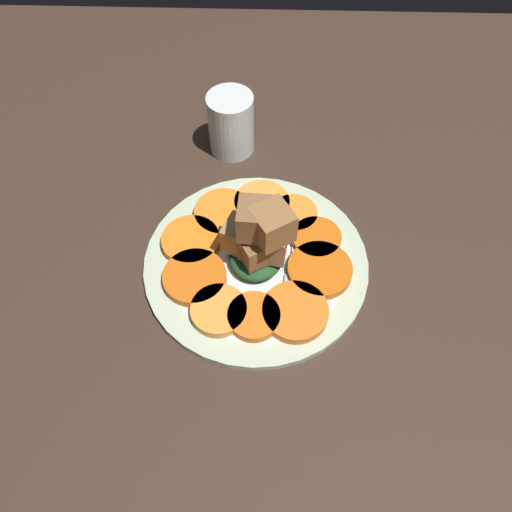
{
  "coord_description": "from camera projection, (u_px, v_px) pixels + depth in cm",
  "views": [
    {
      "loc": [
        -35.08,
        -1.07,
        56.4
      ],
      "look_at": [
        0.0,
        0.0,
        4.1
      ],
      "focal_mm": 35.0,
      "sensor_mm": 36.0,
      "label": 1
    }
  ],
  "objects": [
    {
      "name": "fork",
      "position": [
        295.0,
        259.0,
        0.64
      ],
      "size": [
        18.68,
        3.31,
        0.4
      ],
      "rotation": [
        0.0,
        0.0,
        -0.09
      ],
      "color": "#B2B2B7",
      "rests_on": "plate"
    },
    {
      "name": "carrot_slice_6",
      "position": [
        294.0,
        214.0,
        0.67
      ],
      "size": [
        6.26,
        6.26,
        1.22
      ],
      "primitive_type": "cylinder",
      "color": "orange",
      "rests_on": "plate"
    },
    {
      "name": "center_pile",
      "position": [
        259.0,
        239.0,
        0.6
      ],
      "size": [
        7.72,
        9.15,
        10.62
      ],
      "color": "#1E4723",
      "rests_on": "plate"
    },
    {
      "name": "carrot_slice_8",
      "position": [
        223.0,
        213.0,
        0.67
      ],
      "size": [
        7.87,
        7.87,
        1.22
      ],
      "primitive_type": "cylinder",
      "color": "orange",
      "rests_on": "plate"
    },
    {
      "name": "carrot_slice_2",
      "position": [
        251.0,
        316.0,
        0.59
      ],
      "size": [
        6.29,
        6.29,
        1.22
      ],
      "primitive_type": "cylinder",
      "color": "orange",
      "rests_on": "plate"
    },
    {
      "name": "carrot_slice_0",
      "position": [
        195.0,
        277.0,
        0.62
      ],
      "size": [
        7.91,
        7.91,
        1.22
      ],
      "primitive_type": "cylinder",
      "color": "#D76215",
      "rests_on": "plate"
    },
    {
      "name": "carrot_slice_1",
      "position": [
        219.0,
        310.0,
        0.59
      ],
      "size": [
        6.75,
        6.75,
        1.22
      ],
      "primitive_type": "cylinder",
      "color": "orange",
      "rests_on": "plate"
    },
    {
      "name": "table_slab",
      "position": [
        256.0,
        269.0,
        0.66
      ],
      "size": [
        120.0,
        120.0,
        2.0
      ],
      "primitive_type": "cube",
      "color": "#38281E",
      "rests_on": "ground"
    },
    {
      "name": "plate",
      "position": [
        256.0,
        263.0,
        0.64
      ],
      "size": [
        28.78,
        28.78,
        1.05
      ],
      "color": "beige",
      "rests_on": "table_slab"
    },
    {
      "name": "carrot_slice_9",
      "position": [
        191.0,
        241.0,
        0.65
      ],
      "size": [
        7.6,
        7.6,
        1.22
      ],
      "primitive_type": "cylinder",
      "color": "orange",
      "rests_on": "plate"
    },
    {
      "name": "water_glass",
      "position": [
        231.0,
        124.0,
        0.73
      ],
      "size": [
        6.74,
        6.74,
        9.29
      ],
      "color": "silver",
      "rests_on": "table_slab"
    },
    {
      "name": "carrot_slice_5",
      "position": [
        316.0,
        238.0,
        0.65
      ],
      "size": [
        6.48,
        6.48,
        1.22
      ],
      "primitive_type": "cylinder",
      "color": "#D56013",
      "rests_on": "plate"
    },
    {
      "name": "carrot_slice_7",
      "position": [
        262.0,
        203.0,
        0.68
      ],
      "size": [
        7.6,
        7.6,
        1.22
      ],
      "primitive_type": "cylinder",
      "color": "#F9963A",
      "rests_on": "plate"
    },
    {
      "name": "carrot_slice_4",
      "position": [
        320.0,
        270.0,
        0.62
      ],
      "size": [
        8.1,
        8.1,
        1.22
      ],
      "primitive_type": "cylinder",
      "color": "#D35E12",
      "rests_on": "plate"
    },
    {
      "name": "carrot_slice_3",
      "position": [
        295.0,
        312.0,
        0.59
      ],
      "size": [
        7.93,
        7.93,
        1.22
      ],
      "primitive_type": "cylinder",
      "color": "orange",
      "rests_on": "plate"
    }
  ]
}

